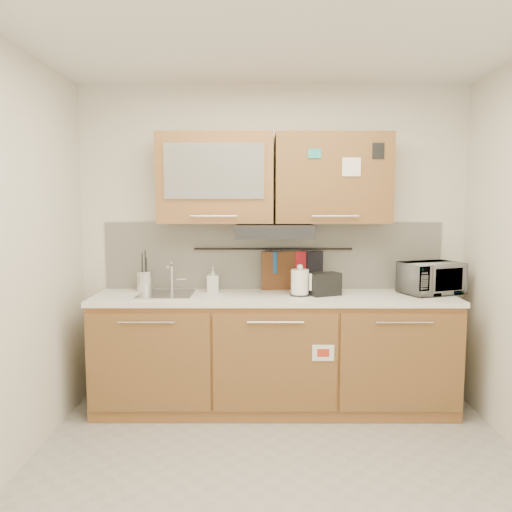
{
  "coord_description": "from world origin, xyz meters",
  "views": [
    {
      "loc": [
        -0.13,
        -2.67,
        1.64
      ],
      "look_at": [
        -0.14,
        1.05,
        1.24
      ],
      "focal_mm": 35.0,
      "sensor_mm": 36.0,
      "label": 1
    }
  ],
  "objects": [
    {
      "name": "utensil_rail",
      "position": [
        0.0,
        1.45,
        1.26
      ],
      "size": [
        1.3,
        0.02,
        0.02
      ],
      "primitive_type": "cylinder",
      "rotation": [
        0.0,
        1.57,
        0.0
      ],
      "color": "black",
      "rests_on": "backsplash"
    },
    {
      "name": "sink",
      "position": [
        -0.85,
        1.21,
        0.92
      ],
      "size": [
        0.42,
        0.4,
        0.26
      ],
      "color": "silver",
      "rests_on": "countertop"
    },
    {
      "name": "kettle",
      "position": [
        0.2,
        1.17,
        1.02
      ],
      "size": [
        0.19,
        0.18,
        0.25
      ],
      "rotation": [
        0.0,
        0.0,
        -0.35
      ],
      "color": "white",
      "rests_on": "countertop"
    },
    {
      "name": "cutting_board",
      "position": [
        0.07,
        1.44,
        1.04
      ],
      "size": [
        0.33,
        0.05,
        0.4
      ],
      "primitive_type": "cube",
      "rotation": [
        0.0,
        0.0,
        0.09
      ],
      "color": "brown",
      "rests_on": "utensil_rail"
    },
    {
      "name": "backsplash",
      "position": [
        0.0,
        1.49,
        1.2
      ],
      "size": [
        2.8,
        0.02,
        0.56
      ],
      "primitive_type": "cube",
      "color": "silver",
      "rests_on": "countertop"
    },
    {
      "name": "floor",
      "position": [
        0.0,
        0.0,
        0.0
      ],
      "size": [
        3.2,
        3.2,
        0.0
      ],
      "primitive_type": "plane",
      "color": "#9E9993",
      "rests_on": "ground"
    },
    {
      "name": "range_hood",
      "position": [
        0.0,
        1.25,
        1.42
      ],
      "size": [
        0.6,
        0.46,
        0.1
      ],
      "primitive_type": "cube",
      "color": "black",
      "rests_on": "upper_cabinets"
    },
    {
      "name": "utensil_crock",
      "position": [
        -1.05,
        1.34,
        1.01
      ],
      "size": [
        0.17,
        0.17,
        0.34
      ],
      "rotation": [
        0.0,
        0.0,
        -0.34
      ],
      "color": "silver",
      "rests_on": "countertop"
    },
    {
      "name": "toaster",
      "position": [
        0.4,
        1.18,
        1.01
      ],
      "size": [
        0.27,
        0.22,
        0.18
      ],
      "rotation": [
        0.0,
        0.0,
        0.38
      ],
      "color": "black",
      "rests_on": "countertop"
    },
    {
      "name": "soap_bottle",
      "position": [
        -0.49,
        1.34,
        1.02
      ],
      "size": [
        0.09,
        0.09,
        0.2
      ],
      "primitive_type": "imported",
      "rotation": [
        0.0,
        0.0,
        0.0
      ],
      "color": "#999999",
      "rests_on": "countertop"
    },
    {
      "name": "countertop",
      "position": [
        0.0,
        1.19,
        0.9
      ],
      "size": [
        2.82,
        0.62,
        0.04
      ],
      "primitive_type": "cube",
      "color": "white",
      "rests_on": "base_cabinet"
    },
    {
      "name": "upper_cabinets",
      "position": [
        -0.0,
        1.32,
        1.83
      ],
      "size": [
        1.82,
        0.37,
        0.7
      ],
      "color": "#A16139",
      "rests_on": "wall_back"
    },
    {
      "name": "microwave",
      "position": [
        1.25,
        1.25,
        1.05
      ],
      "size": [
        0.53,
        0.45,
        0.25
      ],
      "primitive_type": "imported",
      "rotation": [
        0.0,
        0.0,
        0.37
      ],
      "color": "#999999",
      "rests_on": "countertop"
    },
    {
      "name": "pot_holder",
      "position": [
        0.25,
        1.44,
        1.17
      ],
      "size": [
        0.12,
        0.03,
        0.15
      ],
      "primitive_type": "cube",
      "rotation": [
        0.0,
        0.0,
        -0.09
      ],
      "color": "red",
      "rests_on": "utensil_rail"
    },
    {
      "name": "wall_back",
      "position": [
        0.0,
        1.5,
        1.3
      ],
      "size": [
        3.2,
        0.0,
        3.2
      ],
      "primitive_type": "plane",
      "rotation": [
        1.57,
        0.0,
        0.0
      ],
      "color": "silver",
      "rests_on": "ground"
    },
    {
      "name": "base_cabinet",
      "position": [
        0.0,
        1.19,
        0.41
      ],
      "size": [
        2.8,
        0.64,
        0.88
      ],
      "color": "#A16139",
      "rests_on": "floor"
    },
    {
      "name": "dark_pouch",
      "position": [
        0.34,
        1.44,
        1.13
      ],
      "size": [
        0.15,
        0.08,
        0.22
      ],
      "primitive_type": "cube",
      "rotation": [
        0.0,
        0.0,
        0.29
      ],
      "color": "black",
      "rests_on": "utensil_rail"
    },
    {
      "name": "oven_mitt",
      "position": [
        -0.02,
        1.44,
        1.15
      ],
      "size": [
        0.11,
        0.06,
        0.18
      ],
      "primitive_type": "cube",
      "rotation": [
        0.0,
        0.0,
        -0.29
      ],
      "color": "#1E508A",
      "rests_on": "utensil_rail"
    },
    {
      "name": "ceiling",
      "position": [
        0.0,
        0.0,
        2.6
      ],
      "size": [
        3.2,
        3.2,
        0.0
      ],
      "primitive_type": "plane",
      "rotation": [
        3.14,
        0.0,
        0.0
      ],
      "color": "white",
      "rests_on": "wall_back"
    }
  ]
}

